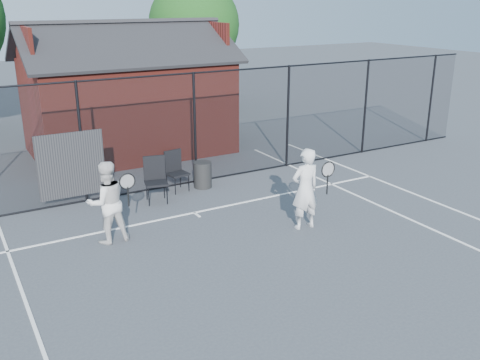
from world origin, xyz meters
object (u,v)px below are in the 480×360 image
clubhouse (128,102)px  player_back (107,202)px  player_front (305,189)px  chair_right (156,181)px  chair_left (177,172)px  waste_bin (203,175)px

clubhouse → player_back: size_ratio=3.76×
player_front → chair_right: 3.82m
chair_left → chair_right: size_ratio=0.94×
player_back → clubhouse: bearing=67.7°
player_back → waste_bin: (3.15, 2.06, -0.52)m
player_front → waste_bin: player_front is taller
player_back → chair_right: 2.36m
clubhouse → chair_right: bearing=-101.5°
clubhouse → player_back: (-2.68, -6.53, -0.74)m
player_back → chair_left: size_ratio=1.66×
clubhouse → chair_left: 4.54m
player_front → waste_bin: (-0.77, 3.50, -0.56)m
player_front → chair_left: 3.88m
chair_right → player_front: bearing=-40.3°
chair_left → clubhouse: bearing=78.7°
chair_left → waste_bin: bearing=-14.4°
chair_right → waste_bin: (1.47, 0.43, -0.20)m
player_front → clubhouse: bearing=98.9°
clubhouse → player_front: 8.10m
chair_left → waste_bin: size_ratio=1.48×
chair_right → waste_bin: bearing=29.8°
player_back → chair_right: size_ratio=1.56×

